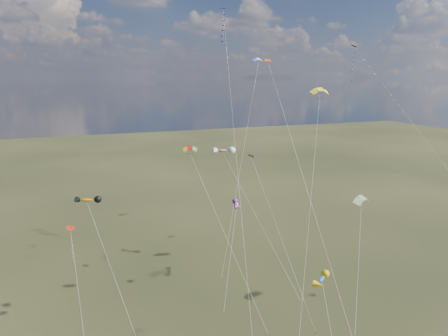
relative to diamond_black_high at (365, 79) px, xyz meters
name	(u,v)px	position (x,y,z in m)	size (l,w,h in m)	color
diamond_black_high	(365,79)	(0.00, 0.00, 0.00)	(13.29, 30.11, 36.06)	black
diamond_navy_tall	(225,47)	(-23.10, 2.50, 4.45)	(6.10, 24.82, 40.83)	#0A1345
diamond_black_mid	(268,203)	(-21.22, -8.32, -15.77)	(4.78, 11.43, 20.92)	black
diamond_red_low	(72,247)	(-45.63, -1.84, -20.80)	(1.24, 7.67, 12.55)	#A81E0D
diamond_orange_center	(297,156)	(-20.04, -12.93, -8.73)	(2.47, 28.09, 33.36)	#C75303
parafoil_yellow	(320,90)	(-9.73, -1.87, -1.59)	(13.59, 16.83, 29.90)	yellow
parafoil_blue_white	(258,60)	(-9.60, 19.60, 3.48)	(16.09, 19.56, 35.03)	blue
parafoil_striped	(362,198)	(-10.35, -13.35, -14.88)	(9.25, 10.73, 16.53)	#EAE609
parafoil_tricolor	(191,149)	(-30.42, -4.06, -8.75)	(7.62, 11.22, 22.60)	yellow
novelty_orange_black	(87,201)	(-43.51, -5.53, -13.76)	(6.19, 9.40, 17.46)	orange
novelty_white_purple	(237,204)	(-22.27, -0.13, -18.33)	(5.97, 9.44, 12.89)	white
novelty_redwhite_stripe	(223,151)	(-21.84, 6.57, -11.38)	(7.35, 17.86, 20.03)	red
novelty_blue_yellow	(322,279)	(-22.45, -22.51, -19.36)	(2.61, 8.29, 11.82)	#1173C2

